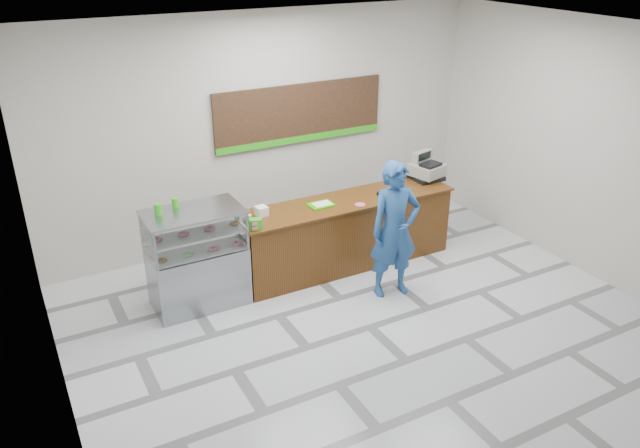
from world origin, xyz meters
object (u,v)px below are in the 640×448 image
serving_tray (321,205)px  customer (395,230)px  display_case (197,258)px  sales_counter (346,233)px  cash_register (426,169)px

serving_tray → customer: (0.56, -0.98, -0.11)m
display_case → serving_tray: bearing=0.3°
serving_tray → sales_counter: bearing=-2.0°
display_case → customer: customer is taller
customer → serving_tray: bearing=129.7°
sales_counter → customer: bearing=-80.3°
display_case → serving_tray: 1.86m
cash_register → customer: customer is taller
customer → sales_counter: bearing=109.4°
display_case → cash_register: size_ratio=2.43×
sales_counter → display_case: size_ratio=2.45×
sales_counter → serving_tray: serving_tray is taller
serving_tray → customer: size_ratio=0.19×
cash_register → sales_counter: bearing=171.4°
display_case → serving_tray: (1.82, 0.01, 0.36)m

